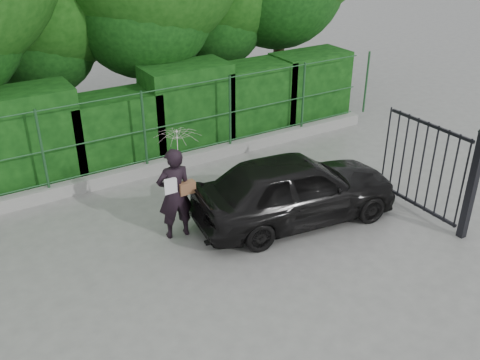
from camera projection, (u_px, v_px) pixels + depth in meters
ground at (228, 280)px, 9.27m from camera, size 80.00×80.00×0.00m
kerb at (132, 173)px, 12.61m from camera, size 14.00×0.25×0.30m
fence at (137, 130)px, 12.23m from camera, size 14.13×0.06×1.80m
hedge at (109, 125)px, 12.91m from camera, size 14.20×1.20×2.29m
gate at (452, 173)px, 10.31m from camera, size 0.22×2.33×2.36m
woman at (177, 171)px, 9.96m from camera, size 0.95×0.89×2.19m
car at (295, 188)px, 10.74m from camera, size 4.40×2.24×1.44m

